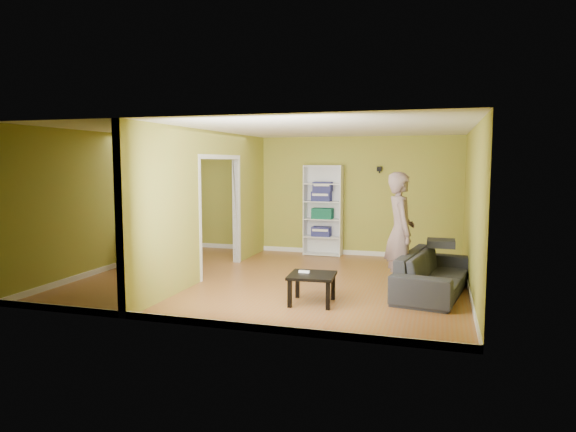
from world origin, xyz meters
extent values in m
plane|color=brown|center=(0.00, 0.00, 0.00)|extent=(6.50, 6.50, 0.00)
plane|color=white|center=(0.00, 0.00, 2.60)|extent=(6.50, 6.50, 0.00)
plane|color=#A29835|center=(0.00, 2.75, 1.30)|extent=(6.50, 0.00, 6.50)
plane|color=#A29835|center=(0.00, -2.75, 1.30)|extent=(6.50, 0.00, 6.50)
plane|color=#A29835|center=(-3.25, 0.00, 1.30)|extent=(0.00, 5.50, 5.50)
plane|color=#A29835|center=(3.25, 0.00, 1.30)|extent=(0.00, 5.50, 5.50)
cube|color=black|center=(1.50, 2.69, 1.90)|extent=(0.10, 0.10, 0.10)
imported|color=black|center=(2.70, -0.21, 0.42)|extent=(2.35, 1.32, 0.85)
imported|color=slate|center=(2.17, -0.21, 1.11)|extent=(0.96, 0.84, 2.22)
cube|color=white|center=(-0.10, 2.56, 0.99)|extent=(0.02, 0.36, 1.98)
cube|color=white|center=(0.72, 2.56, 0.99)|extent=(0.02, 0.36, 1.98)
cube|color=white|center=(0.31, 2.73, 0.99)|extent=(0.83, 0.02, 1.98)
cube|color=white|center=(0.31, 2.56, 0.02)|extent=(0.79, 0.36, 0.02)
cube|color=white|center=(0.31, 2.56, 0.41)|extent=(0.79, 0.36, 0.02)
cube|color=white|center=(0.31, 2.56, 0.80)|extent=(0.79, 0.36, 0.02)
cube|color=white|center=(0.31, 2.56, 1.18)|extent=(0.79, 0.36, 0.02)
cube|color=white|center=(0.31, 2.56, 1.57)|extent=(0.79, 0.36, 0.02)
cube|color=white|center=(0.31, 2.56, 1.96)|extent=(0.79, 0.36, 0.02)
cube|color=navy|center=(0.27, 2.56, 0.52)|extent=(0.41, 0.27, 0.21)
cube|color=#195553|center=(0.30, 2.56, 0.92)|extent=(0.45, 0.29, 0.23)
cube|color=navy|center=(0.27, 2.56, 1.30)|extent=(0.42, 0.27, 0.21)
cube|color=navy|center=(0.30, 2.56, 1.51)|extent=(0.41, 0.27, 0.21)
cube|color=black|center=(1.02, -1.34, 0.41)|extent=(0.65, 0.65, 0.04)
cube|color=black|center=(0.75, -1.61, 0.20)|extent=(0.05, 0.05, 0.39)
cube|color=black|center=(1.29, -1.61, 0.20)|extent=(0.05, 0.05, 0.39)
cube|color=black|center=(0.75, -1.07, 0.20)|extent=(0.05, 0.05, 0.39)
cube|color=black|center=(1.29, -1.07, 0.20)|extent=(0.05, 0.05, 0.39)
cube|color=white|center=(0.88, -1.28, 0.45)|extent=(0.16, 0.04, 0.03)
cube|color=tan|center=(-2.63, 0.44, 0.69)|extent=(1.14, 0.76, 0.04)
cylinder|color=tan|center=(-3.15, 0.11, 0.34)|extent=(0.05, 0.05, 0.67)
cylinder|color=tan|center=(-2.10, 0.11, 0.34)|extent=(0.05, 0.05, 0.67)
cylinder|color=tan|center=(-3.15, 0.77, 0.34)|extent=(0.05, 0.05, 0.67)
cylinder|color=tan|center=(-2.10, 0.77, 0.34)|extent=(0.05, 0.05, 0.67)
camera|label=1|loc=(2.75, -8.41, 2.05)|focal=32.00mm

